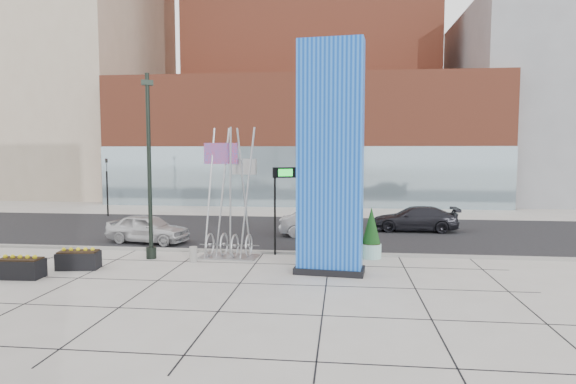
# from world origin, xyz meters

# --- Properties ---
(ground) EXTENTS (160.00, 160.00, 0.00)m
(ground) POSITION_xyz_m (0.00, 0.00, 0.00)
(ground) COLOR #9E9991
(ground) RESTS_ON ground
(street_asphalt) EXTENTS (80.00, 12.00, 0.02)m
(street_asphalt) POSITION_xyz_m (0.00, 10.00, 0.01)
(street_asphalt) COLOR black
(street_asphalt) RESTS_ON ground
(curb_edge) EXTENTS (80.00, 0.30, 0.12)m
(curb_edge) POSITION_xyz_m (0.00, 4.00, 0.06)
(curb_edge) COLOR gray
(curb_edge) RESTS_ON ground
(tower_podium) EXTENTS (34.00, 10.00, 11.00)m
(tower_podium) POSITION_xyz_m (1.00, 27.00, 5.50)
(tower_podium) COLOR brown
(tower_podium) RESTS_ON ground
(tower_glass_front) EXTENTS (34.00, 0.60, 5.00)m
(tower_glass_front) POSITION_xyz_m (1.00, 22.20, 2.50)
(tower_glass_front) COLOR #8CA5B2
(tower_glass_front) RESTS_ON ground
(building_beige_left) EXTENTS (18.00, 20.00, 34.00)m
(building_beige_left) POSITION_xyz_m (-26.00, 34.00, 17.00)
(building_beige_left) COLOR tan
(building_beige_left) RESTS_ON ground
(building_grey_parking) EXTENTS (20.00, 18.00, 18.00)m
(building_grey_parking) POSITION_xyz_m (26.00, 32.00, 9.00)
(building_grey_parking) COLOR slate
(building_grey_parking) RESTS_ON ground
(blue_pylon) EXTENTS (2.71, 1.44, 8.67)m
(blue_pylon) POSITION_xyz_m (4.07, 0.77, 4.19)
(blue_pylon) COLOR #0B3CAB
(blue_pylon) RESTS_ON ground
(lamp_post) EXTENTS (0.54, 0.43, 7.86)m
(lamp_post) POSITION_xyz_m (-3.63, 2.42, 3.22)
(lamp_post) COLOR black
(lamp_post) RESTS_ON ground
(public_art_sculpture) EXTENTS (2.58, 1.44, 5.64)m
(public_art_sculpture) POSITION_xyz_m (-0.31, 3.00, 1.48)
(public_art_sculpture) COLOR #ABACAF
(public_art_sculpture) RESTS_ON ground
(concrete_bollard) EXTENTS (0.33, 0.33, 0.64)m
(concrete_bollard) POSITION_xyz_m (-1.63, 2.00, 0.32)
(concrete_bollard) COLOR gray
(concrete_bollard) RESTS_ON ground
(overhead_street_sign) EXTENTS (1.79, 0.74, 3.90)m
(overhead_street_sign) POSITION_xyz_m (2.23, 3.76, 3.35)
(overhead_street_sign) COLOR black
(overhead_street_sign) RESTS_ON ground
(round_planter_east) EXTENTS (0.89, 0.89, 2.22)m
(round_planter_east) POSITION_xyz_m (5.78, 3.60, 1.05)
(round_planter_east) COLOR #95C9C2
(round_planter_east) RESTS_ON ground
(round_planter_mid) EXTENTS (0.98, 0.98, 2.46)m
(round_planter_mid) POSITION_xyz_m (4.65, 3.31, 1.17)
(round_planter_mid) COLOR #95C9C2
(round_planter_mid) RESTS_ON ground
(round_planter_west) EXTENTS (1.03, 1.03, 2.57)m
(round_planter_west) POSITION_xyz_m (3.80, 3.60, 1.22)
(round_planter_west) COLOR #95C9C2
(round_planter_west) RESTS_ON ground
(box_planter_north) EXTENTS (1.66, 1.02, 0.85)m
(box_planter_north) POSITION_xyz_m (-5.74, 0.33, 0.39)
(box_planter_north) COLOR black
(box_planter_north) RESTS_ON ground
(box_planter_south) EXTENTS (1.60, 0.85, 0.87)m
(box_planter_south) POSITION_xyz_m (-7.09, -1.20, 0.40)
(box_planter_south) COLOR black
(box_planter_south) RESTS_ON ground
(car_white_west) EXTENTS (4.44, 2.43, 1.43)m
(car_white_west) POSITION_xyz_m (-5.19, 5.80, 0.72)
(car_white_west) COLOR silver
(car_white_west) RESTS_ON ground
(car_silver_mid) EXTENTS (4.24, 1.55, 1.39)m
(car_silver_mid) POSITION_xyz_m (3.30, 8.50, 0.69)
(car_silver_mid) COLOR #9EA0A6
(car_silver_mid) RESTS_ON ground
(car_dark_east) EXTENTS (4.91, 2.07, 1.41)m
(car_dark_east) POSITION_xyz_m (8.68, 10.96, 0.71)
(car_dark_east) COLOR black
(car_dark_east) RESTS_ON ground
(traffic_signal) EXTENTS (0.15, 0.18, 4.10)m
(traffic_signal) POSITION_xyz_m (-12.00, 15.00, 2.30)
(traffic_signal) COLOR black
(traffic_signal) RESTS_ON ground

